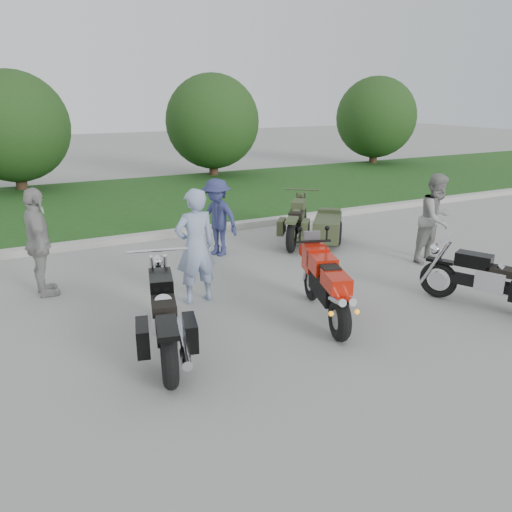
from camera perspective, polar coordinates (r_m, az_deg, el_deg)
name	(u,v)px	position (r m, az deg, el deg)	size (l,w,h in m)	color
ground	(314,343)	(6.93, 6.68, -9.85)	(80.00, 80.00, 0.00)	gray
curb	(176,233)	(12.02, -9.09, 2.62)	(60.00, 0.30, 0.15)	#ACA9A2
grass_strip	(134,201)	(15.92, -13.73, 6.11)	(60.00, 8.00, 0.14)	#265E20
tree_mid_left	(13,127)	(18.61, -25.99, 13.13)	(3.60, 3.60, 4.00)	#3F2B1C
tree_mid_right	(212,122)	(20.03, -5.00, 15.04)	(3.60, 3.60, 4.00)	#3F2B1C
tree_far_right	(376,117)	(24.17, 13.55, 15.14)	(3.60, 3.60, 4.00)	#3F2B1C
sportbike_red	(326,284)	(7.41, 7.99, -3.14)	(0.80, 2.00, 0.97)	black
cruiser_left	(165,320)	(6.51, -10.37, -7.17)	(0.72, 2.43, 0.95)	black
cruiser_right	(497,284)	(8.55, 25.85, -2.88)	(1.13, 2.05, 0.86)	black
cruiser_sidecar	(314,226)	(11.22, 6.69, 3.45)	(1.91, 2.14, 0.90)	black
person_stripe	(195,247)	(7.93, -6.94, 1.07)	(0.68, 0.45, 1.86)	#8A99BC
person_grey	(436,218)	(10.49, 19.91, 4.06)	(0.86, 0.67, 1.77)	gray
person_denim	(217,218)	(10.32, -4.47, 4.40)	(1.04, 0.59, 1.60)	navy
person_back	(39,243)	(8.88, -23.58, 1.38)	(1.06, 0.44, 1.82)	#9B9A96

